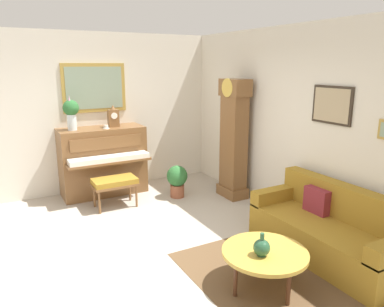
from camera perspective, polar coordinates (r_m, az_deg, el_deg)
ground_plane at (r=4.79m, az=-7.91°, el=-15.09°), size 6.40×6.00×0.10m
wall_left at (r=6.75m, az=-16.31°, el=6.08°), size 0.13×4.90×2.80m
wall_back at (r=5.56m, az=15.43°, el=4.52°), size 5.30×0.13×2.80m
area_rug at (r=4.21m, az=12.50°, el=-18.81°), size 2.10×1.50×0.01m
piano at (r=6.59m, az=-13.69°, el=-1.11°), size 0.87×1.44×1.19m
piano_bench at (r=5.98m, az=-12.00°, el=-4.52°), size 0.42×0.70×0.48m
grandfather_clock at (r=6.23m, az=6.52°, el=1.77°), size 0.52×0.34×2.03m
couch at (r=4.76m, az=20.62°, el=-11.21°), size 1.90×0.80×0.84m
coffee_table at (r=3.93m, az=11.30°, el=-15.05°), size 0.88×0.88×0.40m
mantel_clock at (r=6.50m, az=-12.20°, el=5.59°), size 0.13×0.18×0.38m
flower_vase at (r=6.32m, az=-18.37°, el=6.28°), size 0.26×0.26×0.58m
teacup at (r=6.37m, az=-13.28°, el=4.03°), size 0.12×0.12×0.06m
green_jug at (r=3.79m, az=10.83°, el=-14.22°), size 0.17×0.17×0.24m
potted_plant at (r=6.32m, az=-2.34°, el=-4.01°), size 0.36×0.36×0.56m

